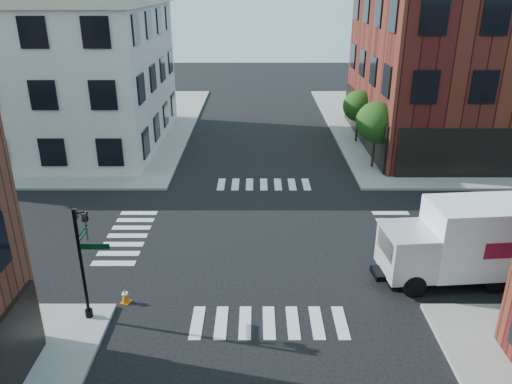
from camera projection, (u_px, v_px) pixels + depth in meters
name	position (u px, v px, depth m)	size (l,w,h in m)	color
ground	(266.00, 236.00, 25.21)	(120.00, 120.00, 0.00)	black
sidewalk_ne	(496.00, 125.00, 44.55)	(30.00, 30.00, 0.15)	gray
sidewalk_nw	(27.00, 125.00, 44.55)	(30.00, 30.00, 0.15)	gray
building_nw	(13.00, 73.00, 37.84)	(22.00, 16.00, 11.00)	silver
tree_near	(377.00, 124.00, 33.19)	(2.69, 2.69, 4.49)	black
tree_far	(359.00, 107.00, 38.83)	(2.43, 2.43, 4.07)	black
signal_pole	(83.00, 252.00, 17.94)	(1.29, 1.24, 4.60)	black
box_truck	(478.00, 241.00, 20.86)	(7.99, 3.03, 3.55)	white
traffic_cone	(125.00, 296.00, 19.83)	(0.43, 0.43, 0.63)	orange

